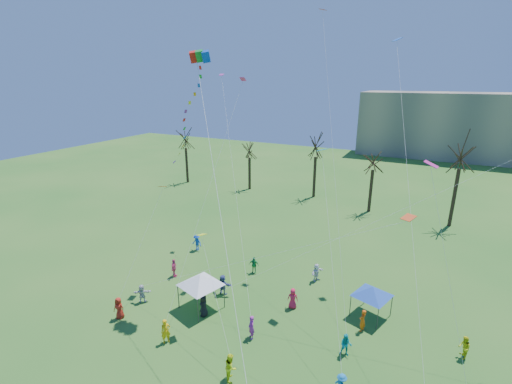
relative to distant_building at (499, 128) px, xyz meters
The scene contains 7 objects.
distant_building is the anchor object (origin of this frame).
bare_tree_row 50.10m from the distant_building, 111.27° to the right, with size 68.93×9.64×11.74m.
big_box_kite 80.75m from the distant_building, 111.42° to the right, with size 6.73×7.41×24.14m.
canopy_tent_white 81.48m from the distant_building, 110.26° to the right, with size 3.89×3.89×3.07m.
canopy_tent_blue 73.06m from the distant_building, 102.31° to the right, with size 3.37×3.37×2.66m.
festival_crowd 79.15m from the distant_building, 107.43° to the right, with size 26.45×14.99×1.86m.
small_kites_aloft 74.56m from the distant_building, 106.18° to the right, with size 28.88×17.62×31.33m.
Camera 1 is at (9.10, -14.82, 18.07)m, focal length 25.00 mm.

